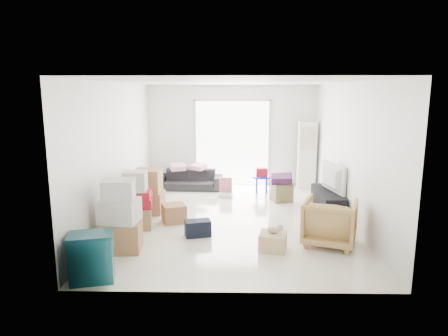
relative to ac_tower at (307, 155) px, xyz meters
name	(u,v)px	position (x,y,z in m)	size (l,w,h in m)	color
room_shell	(233,153)	(-1.95, -2.65, 0.48)	(4.98, 6.48, 3.18)	white
sliding_door	(232,140)	(-1.95, 0.33, 0.37)	(2.10, 0.04, 2.33)	white
ac_tower	(307,155)	(0.00, 0.00, 0.00)	(0.45, 0.30, 1.75)	white
tv_console	(328,202)	(0.05, -2.24, -0.63)	(0.43, 1.44, 0.48)	black
television	(328,188)	(0.05, -2.24, -0.33)	(1.01, 0.58, 0.13)	black
sofa	(189,176)	(-3.07, -0.15, -0.54)	(1.73, 0.50, 0.68)	#28282D
pillow_left	(178,162)	(-3.36, -0.19, -0.15)	(0.34, 0.27, 0.11)	#EAAAB6
pillow_right	(199,161)	(-2.82, -0.13, -0.14)	(0.32, 0.26, 0.11)	#EAAAB6
armchair	(330,220)	(-0.34, -3.98, -0.45)	(0.82, 0.77, 0.85)	tan
storage_bins	(92,257)	(-3.85, -5.35, -0.54)	(0.66, 0.53, 0.67)	#124E58
box_stack_a	(120,219)	(-3.75, -4.29, -0.35)	(0.67, 0.57, 1.16)	#A46B4A
box_stack_b	(136,203)	(-3.75, -3.20, -0.41)	(0.63, 0.61, 1.08)	#A46B4A
box_stack_c	(148,192)	(-3.72, -2.25, -0.42)	(0.65, 0.55, 0.93)	#A46B4A
loose_box	(174,213)	(-3.10, -2.86, -0.70)	(0.43, 0.43, 0.35)	#A46B4A
duffel_bag	(198,228)	(-2.57, -3.63, -0.73)	(0.45, 0.27, 0.29)	black
ottoman	(282,192)	(-0.80, -1.31, -0.66)	(0.43, 0.43, 0.43)	olive
blanket	(282,180)	(-0.80, -1.31, -0.38)	(0.47, 0.47, 0.14)	#481D48
kids_table	(262,175)	(-1.20, -0.48, -0.43)	(0.49, 0.49, 0.62)	#1823CA
toy_walker	(226,191)	(-2.11, -0.90, -0.75)	(0.37, 0.33, 0.46)	silver
wood_crate	(273,241)	(-1.30, -4.23, -0.73)	(0.42, 0.42, 0.28)	tan
plush_bunny	(275,229)	(-1.27, -4.23, -0.53)	(0.27, 0.15, 0.13)	#B2ADA8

